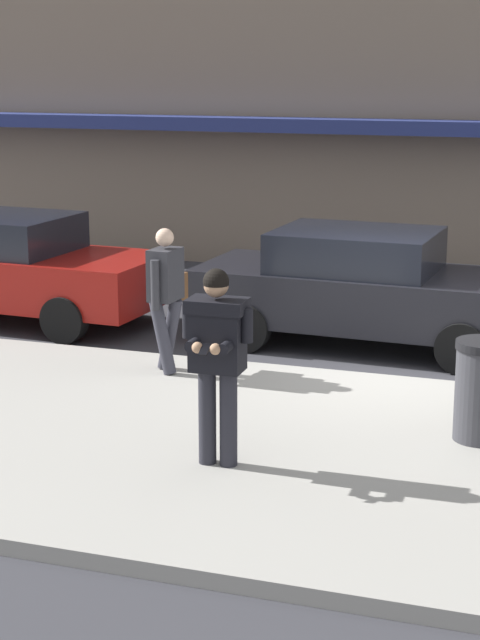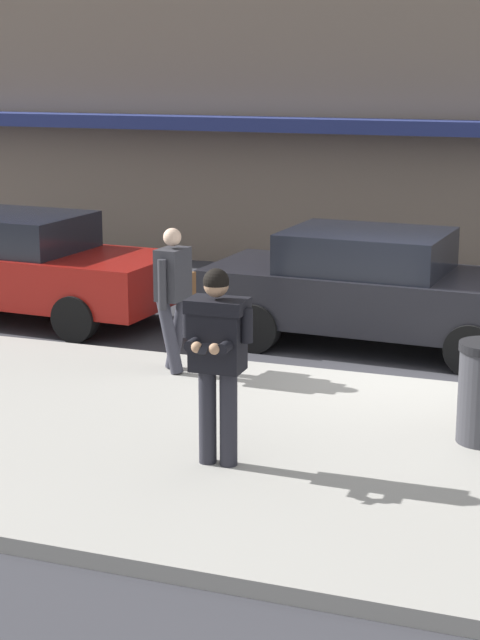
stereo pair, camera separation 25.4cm
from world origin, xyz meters
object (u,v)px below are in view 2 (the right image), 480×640
object	(u,v)px
man_texting_on_phone	(217,345)
parked_sedan_mid	(376,288)
parked_sedan_near	(21,265)
pedestrian_with_bag	(174,290)

from	to	relation	value
man_texting_on_phone	parked_sedan_mid	bearing A→B (deg)	87.07
parked_sedan_near	parked_sedan_mid	bearing A→B (deg)	2.46
man_texting_on_phone	parked_sedan_near	bearing A→B (deg)	136.02
man_texting_on_phone	pedestrian_with_bag	bearing A→B (deg)	120.97
parked_sedan_mid	pedestrian_with_bag	bearing A→B (deg)	-127.48
parked_sedan_mid	man_texting_on_phone	bearing A→B (deg)	-92.93
parked_sedan_mid	pedestrian_with_bag	xyz separation A→B (m)	(-1.83, -2.39, 0.32)
parked_sedan_mid	man_texting_on_phone	world-z (taller)	man_texting_on_phone
parked_sedan_near	pedestrian_with_bag	xyz separation A→B (m)	(3.39, -2.17, 0.32)
parked_sedan_near	pedestrian_with_bag	size ratio (longest dim) A/B	2.70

